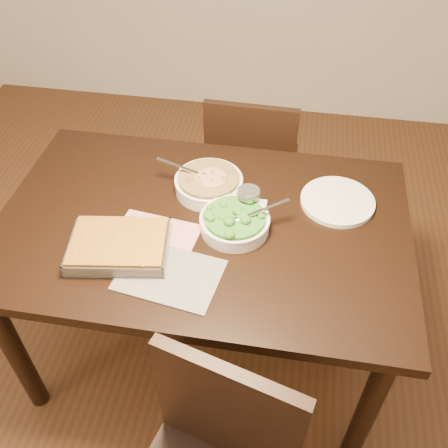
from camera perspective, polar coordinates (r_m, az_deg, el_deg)
name	(u,v)px	position (r m, az deg, el deg)	size (l,w,h in m)	color
ground	(207,343)	(2.28, -1.93, -13.39)	(4.00, 4.00, 0.00)	#432913
table	(203,241)	(1.76, -2.43, -1.97)	(1.40, 0.90, 0.75)	black
magazine_a	(155,238)	(1.65, -7.94, -1.56)	(0.27, 0.20, 0.01)	#B03248
magazine_b	(170,275)	(1.54, -6.23, -5.80)	(0.31, 0.22, 0.01)	#2A2B32
coaster	(248,210)	(1.74, 2.73, 1.62)	(0.12, 0.12, 0.00)	white
stew_bowl	(209,183)	(1.79, -1.75, 4.70)	(0.27, 0.25, 0.09)	white
broccoli_bowl	(235,222)	(1.65, 1.24, 0.27)	(0.26, 0.23, 0.09)	white
baking_dish	(119,246)	(1.61, -11.89, -2.46)	(0.34, 0.27, 0.06)	silver
wine_tumbler	(248,200)	(1.71, 2.79, 2.78)	(0.08, 0.08, 0.09)	black
dinner_plate	(337,201)	(1.80, 12.84, 2.54)	(0.26, 0.26, 0.02)	silver
chair_far	(252,164)	(2.39, 3.21, 6.87)	(0.41, 0.41, 0.85)	black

